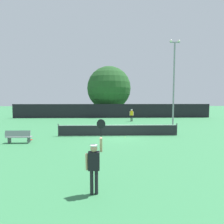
{
  "coord_description": "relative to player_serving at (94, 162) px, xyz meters",
  "views": [
    {
      "loc": [
        -1.03,
        -15.72,
        3.27
      ],
      "look_at": [
        -0.43,
        3.29,
        1.83
      ],
      "focal_mm": 29.36,
      "sensor_mm": 36.0,
      "label": 1
    }
  ],
  "objects": [
    {
      "name": "large_tree",
      "position": [
        0.92,
        28.73,
        3.99
      ],
      "size": [
        8.21,
        8.21,
        9.24
      ],
      "color": "brown",
      "rests_on": "ground"
    },
    {
      "name": "ground_plane",
      "position": [
        1.44,
        9.67,
        -1.13
      ],
      "size": [
        120.0,
        120.0,
        0.0
      ],
      "primitive_type": "plane",
      "color": "#387F4C"
    },
    {
      "name": "light_pole",
      "position": [
        8.03,
        14.53,
        4.31
      ],
      "size": [
        1.18,
        0.28,
        9.73
      ],
      "color": "gray",
      "rests_on": "ground"
    },
    {
      "name": "parked_car_near",
      "position": [
        -6.48,
        32.48,
        -0.36
      ],
      "size": [
        2.18,
        4.32,
        1.69
      ],
      "rotation": [
        0.0,
        0.0,
        -0.07
      ],
      "color": "navy",
      "rests_on": "ground"
    },
    {
      "name": "parked_car_mid",
      "position": [
        3.09,
        32.3,
        -0.36
      ],
      "size": [
        2.46,
        4.42,
        1.69
      ],
      "rotation": [
        0.0,
        0.0,
        0.14
      ],
      "color": "white",
      "rests_on": "ground"
    },
    {
      "name": "player_serving",
      "position": [
        0.0,
        0.0,
        0.0
      ],
      "size": [
        0.67,
        0.4,
        2.56
      ],
      "color": "black",
      "rests_on": "ground"
    },
    {
      "name": "tennis_ball",
      "position": [
        1.97,
        8.91,
        -1.1
      ],
      "size": [
        0.07,
        0.07,
        0.07
      ],
      "primitive_type": "sphere",
      "color": "#CCE033",
      "rests_on": "ground"
    },
    {
      "name": "courtside_bench",
      "position": [
        -5.96,
        7.26,
        -0.65
      ],
      "size": [
        1.8,
        0.44,
        0.95
      ],
      "color": "gray",
      "rests_on": "ground"
    },
    {
      "name": "perimeter_fence",
      "position": [
        1.44,
        24.46,
        0.02
      ],
      "size": [
        32.92,
        0.12,
        2.3
      ],
      "primitive_type": "cube",
      "color": "black",
      "rests_on": "ground"
    },
    {
      "name": "player_receiving",
      "position": [
        3.97,
        19.5,
        -0.08
      ],
      "size": [
        0.57,
        0.25,
        1.71
      ],
      "rotation": [
        0.0,
        0.0,
        3.14
      ],
      "color": "yellow",
      "rests_on": "ground"
    },
    {
      "name": "parked_car_far",
      "position": [
        7.53,
        29.79,
        -0.36
      ],
      "size": [
        2.37,
        4.39,
        1.69
      ],
      "rotation": [
        0.0,
        0.0,
        0.11
      ],
      "color": "#B7B7BC",
      "rests_on": "ground"
    },
    {
      "name": "tennis_net",
      "position": [
        1.44,
        9.67,
        -0.62
      ],
      "size": [
        10.4,
        0.08,
        1.07
      ],
      "color": "#232328",
      "rests_on": "ground"
    },
    {
      "name": "spare_racket",
      "position": [
        -5.53,
        8.24,
        -1.11
      ],
      "size": [
        0.28,
        0.52,
        0.04
      ],
      "color": "black",
      "rests_on": "ground"
    }
  ]
}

